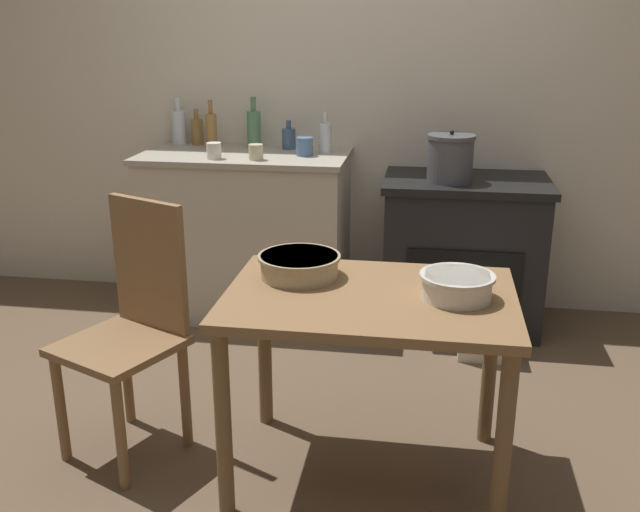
% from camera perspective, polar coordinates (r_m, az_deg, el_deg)
% --- Properties ---
extents(ground_plane, '(14.00, 14.00, 0.00)m').
position_cam_1_polar(ground_plane, '(3.04, -1.55, -13.93)').
color(ground_plane, brown).
extents(wall_back, '(8.00, 0.07, 2.55)m').
position_cam_1_polar(wall_back, '(4.15, 2.38, 13.56)').
color(wall_back, beige).
rests_on(wall_back, ground_plane).
extents(counter_cabinet, '(1.14, 0.63, 0.93)m').
position_cam_1_polar(counter_cabinet, '(4.08, -5.82, 1.79)').
color(counter_cabinet, beige).
rests_on(counter_cabinet, ground_plane).
extents(stove, '(0.87, 0.60, 0.82)m').
position_cam_1_polar(stove, '(3.99, 11.32, 0.33)').
color(stove, black).
rests_on(stove, ground_plane).
extents(work_table, '(1.00, 0.70, 0.73)m').
position_cam_1_polar(work_table, '(2.51, 3.97, -5.40)').
color(work_table, olive).
rests_on(work_table, ground_plane).
extents(chair, '(0.53, 0.53, 0.99)m').
position_cam_1_polar(chair, '(2.82, -14.76, -5.25)').
color(chair, olive).
rests_on(chair, ground_plane).
extents(flour_sack, '(0.23, 0.16, 0.33)m').
position_cam_1_polar(flour_sack, '(3.67, 12.84, -5.54)').
color(flour_sack, beige).
rests_on(flour_sack, ground_plane).
extents(stock_pot, '(0.25, 0.25, 0.27)m').
position_cam_1_polar(stock_pot, '(3.77, 10.39, 7.72)').
color(stock_pot, '#4C4C51').
rests_on(stock_pot, stove).
extents(mixing_bowl_large, '(0.25, 0.25, 0.09)m').
position_cam_1_polar(mixing_bowl_large, '(2.45, 10.90, -2.28)').
color(mixing_bowl_large, silver).
rests_on(mixing_bowl_large, work_table).
extents(mixing_bowl_small, '(0.30, 0.30, 0.08)m').
position_cam_1_polar(mixing_bowl_small, '(2.61, -1.67, -0.69)').
color(mixing_bowl_small, tan).
rests_on(mixing_bowl_small, work_table).
extents(bottle_far_left, '(0.06, 0.06, 0.27)m').
position_cam_1_polar(bottle_far_left, '(4.14, -8.68, 9.97)').
color(bottle_far_left, olive).
rests_on(bottle_far_left, counter_cabinet).
extents(bottle_left, '(0.08, 0.08, 0.27)m').
position_cam_1_polar(bottle_left, '(4.30, -11.25, 10.14)').
color(bottle_left, silver).
rests_on(bottle_left, counter_cabinet).
extents(bottle_mid_left, '(0.07, 0.07, 0.22)m').
position_cam_1_polar(bottle_mid_left, '(3.94, 0.43, 9.48)').
color(bottle_mid_left, silver).
rests_on(bottle_mid_left, counter_cabinet).
extents(bottle_center_left, '(0.07, 0.07, 0.21)m').
position_cam_1_polar(bottle_center_left, '(4.27, -9.80, 9.84)').
color(bottle_center_left, olive).
rests_on(bottle_center_left, counter_cabinet).
extents(bottle_center, '(0.08, 0.08, 0.16)m').
position_cam_1_polar(bottle_center, '(4.07, -2.51, 9.42)').
color(bottle_center, '#3D5675').
rests_on(bottle_center, counter_cabinet).
extents(bottle_center_right, '(0.08, 0.08, 0.29)m').
position_cam_1_polar(bottle_center_right, '(4.12, -5.31, 10.15)').
color(bottle_center_right, '#517F5B').
rests_on(bottle_center_right, counter_cabinet).
extents(cup_mid_right, '(0.08, 0.08, 0.08)m').
position_cam_1_polar(cup_mid_right, '(3.82, -8.48, 8.33)').
color(cup_mid_right, silver).
rests_on(cup_mid_right, counter_cabinet).
extents(cup_right, '(0.08, 0.08, 0.08)m').
position_cam_1_polar(cup_right, '(3.76, -5.15, 8.28)').
color(cup_right, beige).
rests_on(cup_right, counter_cabinet).
extents(cup_far_right, '(0.09, 0.09, 0.10)m').
position_cam_1_polar(cup_far_right, '(3.86, -1.24, 8.75)').
color(cup_far_right, '#4C6B99').
rests_on(cup_far_right, counter_cabinet).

